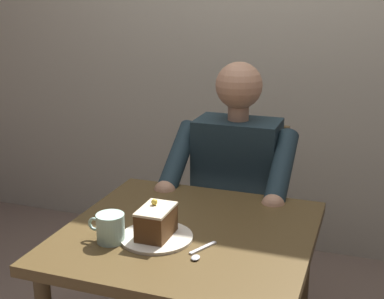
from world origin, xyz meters
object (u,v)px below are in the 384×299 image
coffee_cup (110,227)px  dessert_spoon (199,253)px  chair (241,212)px  seated_person (232,198)px  dining_table (188,257)px  cake_slice (156,222)px

coffee_cup → dessert_spoon: size_ratio=0.89×
chair → seated_person: bearing=90.0°
dining_table → chair: bearing=-90.0°
dining_table → dessert_spoon: size_ratio=5.81×
chair → cake_slice: (0.08, 0.82, 0.29)m
coffee_cup → seated_person: bearing=-106.1°
dining_table → chair: size_ratio=0.92×
dessert_spoon → chair: bearing=-84.3°
dining_table → seated_person: seated_person is taller
chair → coffee_cup: 0.95m
chair → cake_slice: 0.87m
cake_slice → seated_person: bearing=-96.7°
dining_table → coffee_cup: coffee_cup is taller
dining_table → coffee_cup: (0.20, 0.16, 0.15)m
dining_table → cake_slice: (0.08, 0.09, 0.16)m
seated_person → coffee_cup: size_ratio=9.60×
coffee_cup → dessert_spoon: bearing=-177.7°
chair → seated_person: size_ratio=0.74×
chair → coffee_cup: bearing=77.0°
dining_table → cake_slice: 0.20m
cake_slice → dessert_spoon: size_ratio=1.01×
dessert_spoon → seated_person: bearing=-82.8°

